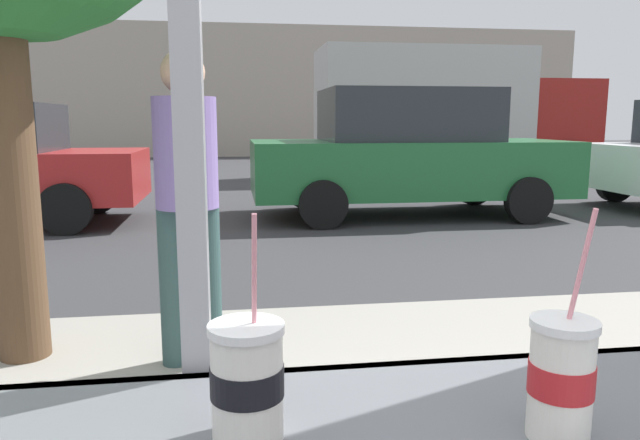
% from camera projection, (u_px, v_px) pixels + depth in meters
% --- Properties ---
extents(ground_plane, '(60.00, 60.00, 0.00)m').
position_uv_depth(ground_plane, '(228.00, 214.00, 8.98)').
color(ground_plane, '#38383A').
extents(sidewalk_strip, '(16.00, 2.80, 0.11)m').
position_uv_depth(sidewalk_strip, '(222.00, 417.00, 2.73)').
color(sidewalk_strip, '#9E998E').
rests_on(sidewalk_strip, ground).
extents(building_facade_far, '(28.00, 1.20, 4.98)m').
position_uv_depth(building_facade_far, '(228.00, 91.00, 23.20)').
color(building_facade_far, '#A89E8E').
rests_on(building_facade_far, ground).
extents(soda_cup_left, '(0.11, 0.11, 0.32)m').
position_uv_depth(soda_cup_left, '(247.00, 380.00, 0.83)').
color(soda_cup_left, white).
rests_on(soda_cup_left, window_counter).
extents(soda_cup_right, '(0.09, 0.09, 0.33)m').
position_uv_depth(soda_cup_right, '(561.00, 377.00, 0.83)').
color(soda_cup_right, silver).
rests_on(soda_cup_right, window_counter).
extents(parked_car_green, '(4.55, 2.06, 1.83)m').
position_uv_depth(parked_car_green, '(408.00, 153.00, 8.72)').
color(parked_car_green, '#236B38').
rests_on(parked_car_green, ground).
extents(box_truck, '(6.66, 2.44, 3.06)m').
position_uv_depth(box_truck, '(448.00, 109.00, 14.54)').
color(box_truck, beige).
rests_on(box_truck, ground).
extents(pedestrian, '(0.32, 0.32, 1.63)m').
position_uv_depth(pedestrian, '(187.00, 189.00, 3.06)').
color(pedestrian, '#2F4B4A').
rests_on(pedestrian, sidewalk_strip).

